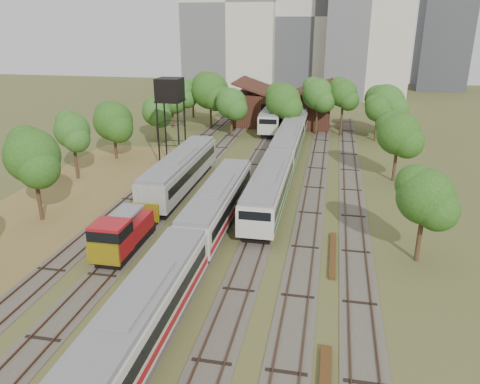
% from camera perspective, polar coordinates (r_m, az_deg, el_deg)
% --- Properties ---
extents(ground, '(240.00, 240.00, 0.00)m').
position_cam_1_polar(ground, '(30.24, -5.26, -14.63)').
color(ground, '#475123').
rests_on(ground, ground).
extents(dry_grass_patch, '(14.00, 60.00, 0.04)m').
position_cam_1_polar(dry_grass_patch, '(44.15, -25.26, -4.80)').
color(dry_grass_patch, brown).
rests_on(dry_grass_patch, ground).
extents(tracks, '(24.60, 80.00, 0.19)m').
position_cam_1_polar(tracks, '(52.28, 1.69, 1.02)').
color(tracks, '#4C473D').
rests_on(tracks, ground).
extents(railcar_red_set, '(2.93, 34.58, 3.62)m').
position_cam_1_polar(railcar_red_set, '(33.91, -6.24, -6.77)').
color(railcar_red_set, black).
rests_on(railcar_red_set, ground).
extents(railcar_green_set, '(3.11, 52.08, 3.84)m').
position_cam_1_polar(railcar_green_set, '(61.43, 5.84, 5.79)').
color(railcar_green_set, black).
rests_on(railcar_green_set, ground).
extents(railcar_rear, '(3.20, 16.08, 3.97)m').
position_cam_1_polar(railcar_rear, '(78.97, 4.22, 9.12)').
color(railcar_rear, black).
rests_on(railcar_rear, ground).
extents(shunter_locomotive, '(2.54, 8.10, 3.33)m').
position_cam_1_polar(shunter_locomotive, '(37.60, -14.22, -5.05)').
color(shunter_locomotive, black).
rests_on(shunter_locomotive, ground).
extents(old_grey_coach, '(3.14, 18.00, 3.89)m').
position_cam_1_polar(old_grey_coach, '(50.22, -7.22, 2.55)').
color(old_grey_coach, black).
rests_on(old_grey_coach, ground).
extents(water_tower, '(3.08, 3.08, 10.65)m').
position_cam_1_polar(water_tower, '(59.01, -8.56, 11.96)').
color(water_tower, black).
rests_on(water_tower, ground).
extents(rail_pile_far, '(0.47, 7.50, 0.24)m').
position_cam_1_polar(rail_pile_far, '(37.41, 11.23, -7.43)').
color(rail_pile_far, '#543518').
rests_on(rail_pile_far, ground).
extents(maintenance_shed, '(16.45, 11.55, 7.58)m').
position_cam_1_polar(maintenance_shed, '(83.35, 5.35, 10.25)').
color(maintenance_shed, '#341913').
rests_on(maintenance_shed, ground).
extents(tree_band_left, '(7.27, 72.73, 8.49)m').
position_cam_1_polar(tree_band_left, '(57.09, -16.84, 7.23)').
color(tree_band_left, '#382616').
rests_on(tree_band_left, ground).
extents(tree_band_far, '(37.95, 10.45, 9.32)m').
position_cam_1_polar(tree_band_far, '(75.49, 5.34, 11.40)').
color(tree_band_far, '#382616').
rests_on(tree_band_far, ground).
extents(tree_band_right, '(4.97, 42.35, 7.86)m').
position_cam_1_polar(tree_band_right, '(53.33, 18.64, 6.15)').
color(tree_band_right, '#382616').
rests_on(tree_band_right, ground).
extents(tower_left, '(22.00, 16.00, 42.00)m').
position_cam_1_polar(tower_left, '(121.45, -0.91, 22.01)').
color(tower_left, beige).
rests_on(tower_left, ground).
extents(tower_centre, '(20.00, 18.00, 36.00)m').
position_cam_1_polar(tower_centre, '(123.82, 9.32, 20.34)').
color(tower_centre, beige).
rests_on(tower_centre, ground).
extents(tower_far_right, '(12.00, 12.00, 28.00)m').
position_cam_1_polar(tower_far_right, '(136.35, 23.60, 17.29)').
color(tower_far_right, '#3D4045').
rests_on(tower_far_right, ground).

